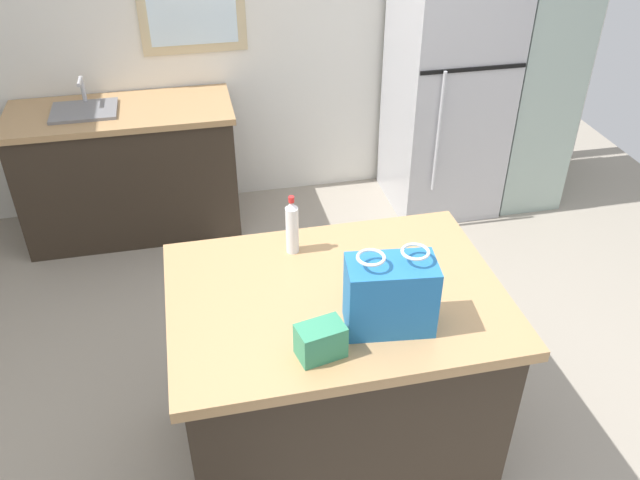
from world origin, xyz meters
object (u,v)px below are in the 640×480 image
refrigerator (448,82)px  shopping_bag (390,295)px  kitchen_island (335,374)px  small_box (321,341)px  bottle (292,227)px  tall_cabinet (536,44)px

refrigerator → shopping_bag: (-1.12, -2.26, 0.14)m
kitchen_island → shopping_bag: shopping_bag is taller
refrigerator → shopping_bag: bearing=-116.4°
shopping_bag → small_box: 0.30m
shopping_bag → small_box: size_ratio=2.06×
shopping_bag → small_box: bearing=-160.5°
refrigerator → shopping_bag: 2.53m
shopping_bag → bottle: shopping_bag is taller
tall_cabinet → shopping_bag: bearing=-127.4°
kitchen_island → refrigerator: refrigerator is taller
kitchen_island → tall_cabinet: tall_cabinet is taller
tall_cabinet → small_box: (-2.00, -2.36, -0.16)m
small_box → tall_cabinet: bearing=49.7°
small_box → bottle: bottle is taller
kitchen_island → refrigerator: bearing=58.2°
small_box → refrigerator: bearing=59.4°
refrigerator → bottle: (-1.38, -1.72, 0.12)m
tall_cabinet → shopping_bag: (-1.73, -2.26, -0.08)m
kitchen_island → bottle: size_ratio=4.90×
small_box → kitchen_island: bearing=67.4°
shopping_bag → refrigerator: bearing=63.6°
small_box → bottle: size_ratio=0.61×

